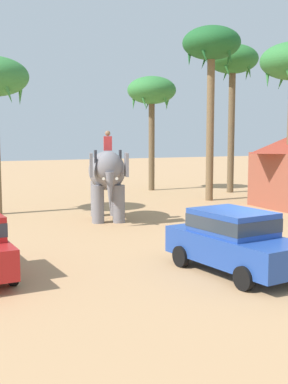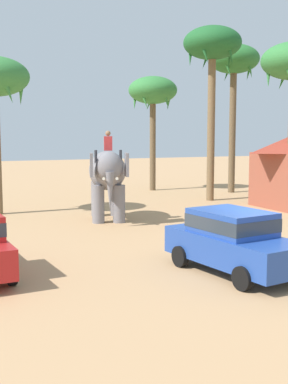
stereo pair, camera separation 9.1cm
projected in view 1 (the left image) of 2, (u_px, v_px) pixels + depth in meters
ground_plane at (260, 267)px, 14.04m from camera, size 120.00×120.00×0.00m
car_sedan_foreground at (234, 239)px, 13.40m from camera, size 2.30×4.30×1.70m
elephant_with_mahout at (107, 175)px, 21.54m from camera, size 2.51×4.02×3.88m
palm_tree_behind_elephant at (211, 49)px, 27.28m from camera, size 3.20×3.20×9.61m
palm_tree_left_of_road at (233, 64)px, 31.20m from camera, size 3.20×3.20×9.32m
palm_tree_far_back at (152, 93)px, 32.61m from camera, size 3.20×3.20×7.50m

